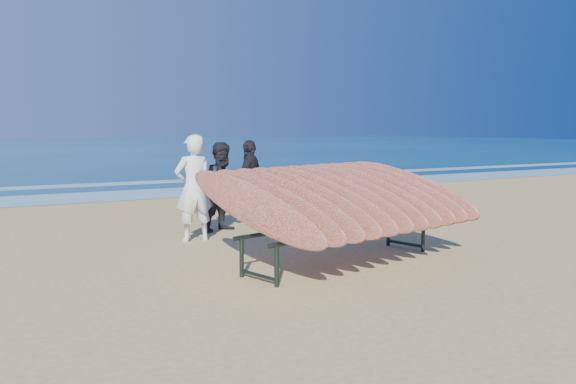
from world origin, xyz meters
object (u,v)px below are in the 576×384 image
person_dark_a (223,187)px  person_dark_b (250,180)px  person_white (194,188)px  surfboard_rack (341,198)px

person_dark_a → person_dark_b: size_ratio=0.99×
person_dark_a → person_dark_b: bearing=23.7°
person_dark_a → person_white: bearing=-159.3°
surfboard_rack → person_white: 2.80m
surfboard_rack → person_white: person_white is taller
surfboard_rack → person_dark_b: size_ratio=2.28×
surfboard_rack → person_dark_a: size_ratio=2.31×
person_white → person_dark_b: bearing=-138.6°
person_dark_a → person_dark_b: (0.96, 0.89, 0.01)m
person_dark_b → person_dark_a: bearing=-0.4°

